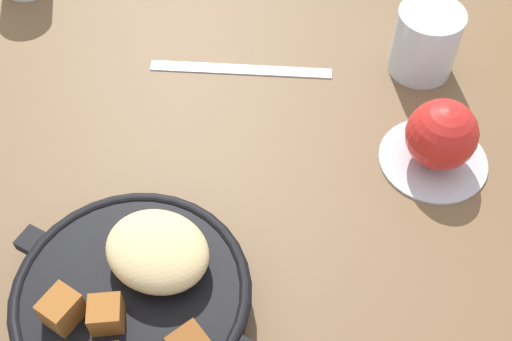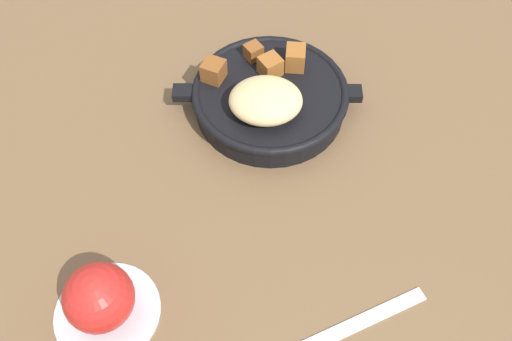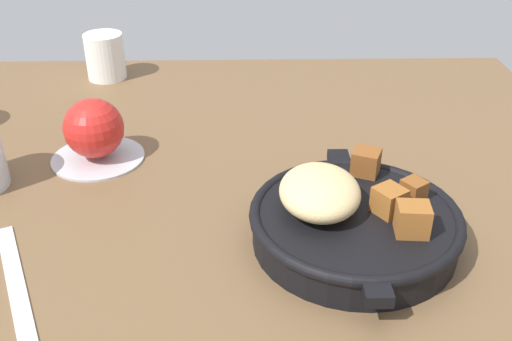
# 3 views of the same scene
# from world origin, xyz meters

# --- Properties ---
(ground_plane) EXTENTS (1.09, 0.98, 0.02)m
(ground_plane) POSITION_xyz_m (0.00, 0.00, -0.01)
(ground_plane) COLOR brown
(cast_iron_skillet) EXTENTS (0.26, 0.21, 0.08)m
(cast_iron_skillet) POSITION_xyz_m (0.00, -0.13, 0.03)
(cast_iron_skillet) COLOR black
(cast_iron_skillet) RESTS_ON ground_plane
(saucer_plate) EXTENTS (0.12, 0.12, 0.01)m
(saucer_plate) POSITION_xyz_m (0.18, 0.16, 0.00)
(saucer_plate) COLOR #B7BABF
(saucer_plate) RESTS_ON ground_plane
(red_apple) EXTENTS (0.08, 0.08, 0.08)m
(red_apple) POSITION_xyz_m (0.18, 0.16, 0.04)
(red_apple) COLOR red
(red_apple) RESTS_ON saucer_plate
(butter_knife) EXTENTS (0.21, 0.11, 0.00)m
(butter_knife) POSITION_xyz_m (-0.07, 0.18, 0.00)
(butter_knife) COLOR silver
(butter_knife) RESTS_ON ground_plane
(white_creamer_pitcher) EXTENTS (0.06, 0.06, 0.08)m
(white_creamer_pitcher) POSITION_xyz_m (0.46, 0.20, 0.04)
(white_creamer_pitcher) COLOR white
(white_creamer_pitcher) RESTS_ON ground_plane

